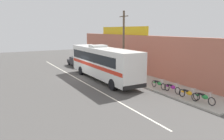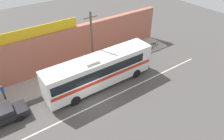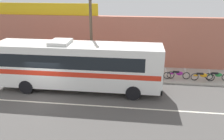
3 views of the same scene
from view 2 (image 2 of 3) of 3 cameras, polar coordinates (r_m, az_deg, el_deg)
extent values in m
plane|color=#4F4C49|center=(21.30, -5.89, -8.34)|extent=(70.00, 70.00, 0.00)
cube|color=#A8A399|center=(24.96, -11.96, -1.43)|extent=(30.00, 3.60, 0.14)
cube|color=#B26651|center=(25.46, -14.66, 5.17)|extent=(30.00, 0.70, 4.80)
cube|color=gold|center=(23.48, -22.47, 9.15)|extent=(11.41, 0.12, 1.10)
cube|color=silver|center=(20.78, -4.75, -9.57)|extent=(30.00, 0.14, 0.01)
cube|color=white|center=(21.96, -3.30, -0.01)|extent=(12.18, 2.47, 3.10)
cube|color=black|center=(21.45, -4.44, 0.77)|extent=(10.71, 2.49, 0.96)
cube|color=red|center=(22.13, -3.27, -0.65)|extent=(11.93, 2.49, 0.36)
cube|color=black|center=(24.94, 8.51, 5.43)|extent=(0.04, 2.23, 1.40)
cube|color=black|center=(25.86, 8.16, 1.91)|extent=(0.12, 2.47, 0.36)
cube|color=silver|center=(20.54, -6.31, 2.71)|extent=(1.40, 1.73, 0.24)
cylinder|color=black|center=(25.55, 3.25, 1.52)|extent=(1.04, 0.32, 1.04)
cylinder|color=black|center=(24.13, 6.61, -0.91)|extent=(1.04, 0.32, 1.04)
cylinder|color=black|center=(22.42, -12.69, -4.82)|extent=(1.04, 0.32, 1.04)
cylinder|color=black|center=(20.78, -10.02, -8.16)|extent=(1.04, 0.32, 1.04)
cube|color=black|center=(21.24, -27.90, -11.13)|extent=(4.33, 1.76, 0.56)
cube|color=black|center=(20.93, -26.33, -9.52)|extent=(0.21, 1.48, 0.34)
cylinder|color=black|center=(22.08, -25.01, -9.25)|extent=(0.62, 0.20, 0.62)
cylinder|color=black|center=(20.83, -23.88, -11.97)|extent=(0.62, 0.20, 0.62)
cylinder|color=brown|center=(22.97, -5.44, 6.92)|extent=(0.22, 0.22, 7.38)
cylinder|color=brown|center=(21.72, -5.90, 14.15)|extent=(1.60, 0.10, 0.10)
torus|color=black|center=(28.00, 5.74, 4.44)|extent=(0.62, 0.06, 0.62)
torus|color=black|center=(27.29, 3.72, 3.68)|extent=(0.62, 0.06, 0.62)
cylinder|color=silver|center=(27.81, 5.65, 4.93)|extent=(0.34, 0.04, 0.65)
cylinder|color=silver|center=(27.59, 5.53, 5.44)|extent=(0.03, 0.56, 0.03)
ellipsoid|color=#237F38|center=(27.59, 4.86, 4.43)|extent=(0.56, 0.22, 0.34)
cube|color=black|center=(27.36, 4.40, 4.47)|extent=(0.52, 0.20, 0.10)
ellipsoid|color=#237F38|center=(27.25, 3.83, 3.97)|extent=(0.36, 0.14, 0.16)
torus|color=black|center=(31.08, 12.18, 7.04)|extent=(0.62, 0.06, 0.62)
torus|color=black|center=(30.23, 10.45, 6.42)|extent=(0.62, 0.06, 0.62)
cylinder|color=silver|center=(30.90, 12.14, 7.49)|extent=(0.34, 0.04, 0.65)
cylinder|color=silver|center=(30.69, 12.08, 7.98)|extent=(0.03, 0.56, 0.03)
ellipsoid|color=#237F38|center=(30.61, 11.45, 7.07)|extent=(0.56, 0.22, 0.34)
cube|color=black|center=(30.36, 11.08, 7.13)|extent=(0.52, 0.20, 0.10)
ellipsoid|color=#237F38|center=(30.20, 10.56, 6.69)|extent=(0.36, 0.14, 0.16)
torus|color=black|center=(30.11, 10.85, 6.26)|extent=(0.62, 0.06, 0.62)
torus|color=black|center=(29.31, 9.10, 5.62)|extent=(0.62, 0.06, 0.62)
cylinder|color=silver|center=(29.92, 10.80, 6.73)|extent=(0.34, 0.04, 0.65)
cylinder|color=silver|center=(29.71, 10.73, 7.22)|extent=(0.03, 0.56, 0.03)
ellipsoid|color=orange|center=(29.66, 10.11, 6.28)|extent=(0.56, 0.22, 0.34)
cube|color=black|center=(29.42, 9.72, 6.34)|extent=(0.52, 0.20, 0.10)
ellipsoid|color=orange|center=(29.28, 9.21, 5.89)|extent=(0.36, 0.14, 0.16)
torus|color=black|center=(29.03, 7.96, 5.43)|extent=(0.62, 0.06, 0.62)
torus|color=black|center=(28.27, 6.05, 4.73)|extent=(0.62, 0.06, 0.62)
cylinder|color=silver|center=(28.83, 7.89, 5.91)|extent=(0.34, 0.04, 0.65)
cylinder|color=silver|center=(28.62, 7.79, 6.42)|extent=(0.03, 0.56, 0.03)
ellipsoid|color=#991E8C|center=(28.59, 7.14, 5.43)|extent=(0.56, 0.22, 0.34)
cube|color=black|center=(28.36, 6.71, 5.48)|extent=(0.52, 0.20, 0.10)
ellipsoid|color=#991E8C|center=(28.23, 6.16, 5.01)|extent=(0.36, 0.14, 0.16)
cylinder|color=black|center=(23.58, -27.40, -6.12)|extent=(0.13, 0.13, 0.83)
cylinder|color=black|center=(23.43, -27.31, -6.37)|extent=(0.13, 0.13, 0.83)
cylinder|color=#23519E|center=(23.08, -27.83, -4.87)|extent=(0.30, 0.30, 0.62)
sphere|color=tan|center=(22.83, -28.13, -3.98)|extent=(0.23, 0.23, 0.23)
cylinder|color=#23519E|center=(23.23, -27.95, -4.54)|extent=(0.08, 0.08, 0.57)
cylinder|color=#23519E|center=(22.90, -27.75, -5.08)|extent=(0.08, 0.08, 0.57)
camera|label=1|loc=(31.62, 43.60, 8.62)|focal=33.98mm
camera|label=3|loc=(15.49, 47.47, -4.14)|focal=36.89mm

